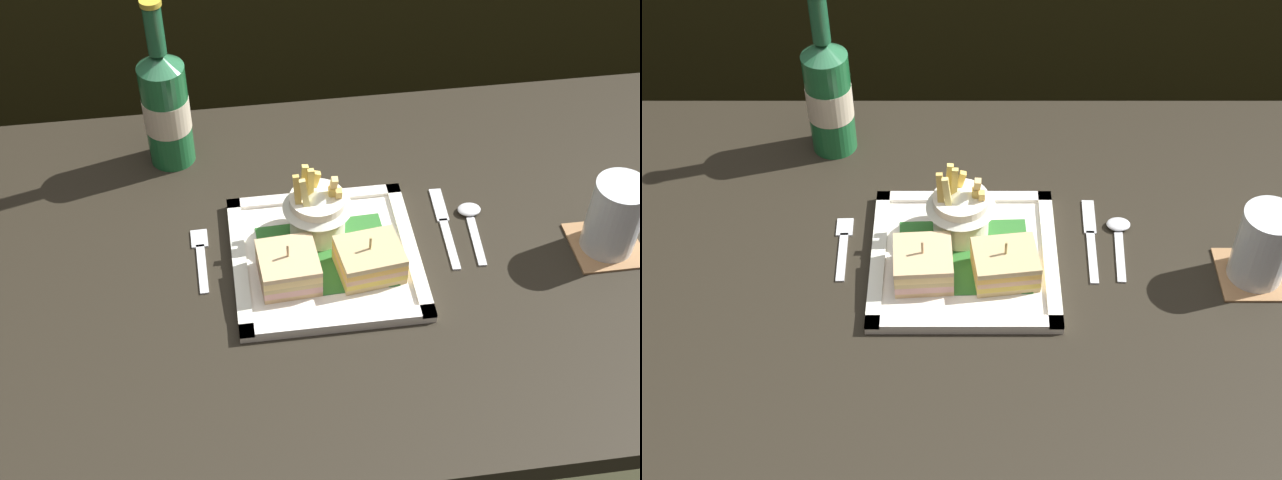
{
  "view_description": "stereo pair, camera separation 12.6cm",
  "coord_description": "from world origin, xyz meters",
  "views": [
    {
      "loc": [
        -0.11,
        -0.88,
        1.71
      ],
      "look_at": [
        0.01,
        -0.0,
        0.81
      ],
      "focal_mm": 50.82,
      "sensor_mm": 36.0,
      "label": 1
    },
    {
      "loc": [
        0.01,
        -0.89,
        1.71
      ],
      "look_at": [
        0.01,
        -0.0,
        0.81
      ],
      "focal_mm": 50.82,
      "sensor_mm": 36.0,
      "label": 2
    }
  ],
  "objects": [
    {
      "name": "dining_table",
      "position": [
        0.0,
        0.0,
        0.61
      ],
      "size": [
        1.3,
        0.74,
        0.77
      ],
      "color": "black",
      "rests_on": "ground_plane"
    },
    {
      "name": "square_plate",
      "position": [
        0.01,
        -0.01,
        0.78
      ],
      "size": [
        0.26,
        0.26,
        0.02
      ],
      "color": "white",
      "rests_on": "dining_table"
    },
    {
      "name": "sandwich_half_left",
      "position": [
        -0.04,
        -0.04,
        0.81
      ],
      "size": [
        0.08,
        0.09,
        0.07
      ],
      "color": "tan",
      "rests_on": "square_plate"
    },
    {
      "name": "sandwich_half_right",
      "position": [
        0.07,
        -0.04,
        0.81
      ],
      "size": [
        0.1,
        0.08,
        0.07
      ],
      "color": "#D7B36F",
      "rests_on": "square_plate"
    },
    {
      "name": "fries_cup",
      "position": [
        0.01,
        0.04,
        0.83
      ],
      "size": [
        0.1,
        0.1,
        0.12
      ],
      "color": "white",
      "rests_on": "square_plate"
    },
    {
      "name": "beer_bottle",
      "position": [
        -0.19,
        0.25,
        0.88
      ],
      "size": [
        0.07,
        0.07,
        0.28
      ],
      "color": "#1C6733",
      "rests_on": "dining_table"
    },
    {
      "name": "drink_coaster",
      "position": [
        0.42,
        -0.03,
        0.78
      ],
      "size": [
        0.1,
        0.1,
        0.0
      ],
      "primitive_type": "cube",
      "color": "#9F7249",
      "rests_on": "dining_table"
    },
    {
      "name": "water_glass",
      "position": [
        0.42,
        -0.03,
        0.83
      ],
      "size": [
        0.08,
        0.08,
        0.11
      ],
      "color": "silver",
      "rests_on": "dining_table"
    },
    {
      "name": "fork",
      "position": [
        -0.16,
        0.02,
        0.78
      ],
      "size": [
        0.02,
        0.13,
        0.0
      ],
      "color": "silver",
      "rests_on": "dining_table"
    },
    {
      "name": "knife",
      "position": [
        0.2,
        0.04,
        0.78
      ],
      "size": [
        0.02,
        0.17,
        0.0
      ],
      "color": "silver",
      "rests_on": "dining_table"
    },
    {
      "name": "spoon",
      "position": [
        0.24,
        0.04,
        0.78
      ],
      "size": [
        0.03,
        0.13,
        0.01
      ],
      "color": "silver",
      "rests_on": "dining_table"
    }
  ]
}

